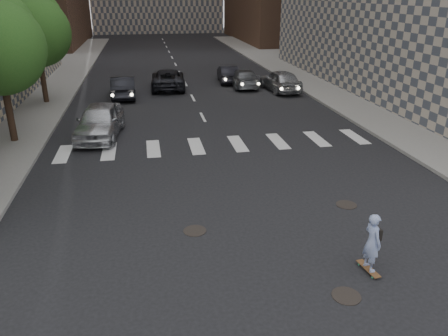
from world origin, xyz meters
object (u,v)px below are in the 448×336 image
object	(u,v)px
traffic_car_c	(168,79)
traffic_car_e	(228,74)
traffic_car_d	(280,80)
traffic_car_a	(123,87)
skateboarder	(372,242)
silver_sedan	(100,121)
tree_c	(37,29)
traffic_car_b	(244,78)

from	to	relation	value
traffic_car_c	traffic_car_e	size ratio (longest dim) A/B	1.29
traffic_car_d	traffic_car_c	bearing A→B (deg)	-21.97
traffic_car_c	traffic_car_d	distance (m)	8.30
traffic_car_a	traffic_car_e	size ratio (longest dim) A/B	1.11
traffic_car_a	traffic_car_e	xyz separation A→B (m)	(8.04, 4.00, -0.07)
skateboarder	traffic_car_d	world-z (taller)	skateboarder
silver_sedan	traffic_car_d	size ratio (longest dim) A/B	1.05
tree_c	traffic_car_a	bearing A→B (deg)	10.18
traffic_car_d	traffic_car_e	world-z (taller)	traffic_car_d
traffic_car_a	tree_c	bearing A→B (deg)	8.34
traffic_car_b	tree_c	bearing A→B (deg)	15.13
tree_c	skateboarder	world-z (taller)	tree_c
skateboarder	traffic_car_a	bearing A→B (deg)	100.41
traffic_car_b	traffic_car_e	bearing A→B (deg)	-64.12
traffic_car_a	traffic_car_d	distance (m)	11.14
skateboarder	silver_sedan	distance (m)	15.05
traffic_car_d	silver_sedan	bearing A→B (deg)	30.80
skateboarder	traffic_car_b	xyz separation A→B (m)	(2.03, 23.65, -0.22)
silver_sedan	traffic_car_c	world-z (taller)	silver_sedan
skateboarder	traffic_car_c	xyz separation A→B (m)	(-3.65, 24.04, -0.15)
tree_c	traffic_car_a	size ratio (longest dim) A/B	1.48
tree_c	skateboarder	size ratio (longest dim) A/B	3.96
traffic_car_c	skateboarder	bearing A→B (deg)	101.76
tree_c	silver_sedan	xyz separation A→B (m)	(3.95, -7.86, -3.83)
tree_c	skateboarder	xyz separation A→B (m)	(11.66, -20.79, -3.77)
skateboarder	silver_sedan	world-z (taller)	skateboarder
traffic_car_a	traffic_car_c	distance (m)	3.99
traffic_car_c	traffic_car_e	bearing A→B (deg)	-158.47
skateboarder	traffic_car_d	xyz separation A→B (m)	(4.30, 21.65, -0.09)
tree_c	traffic_car_a	distance (m)	6.26
tree_c	traffic_car_b	size ratio (longest dim) A/B	1.46
tree_c	traffic_car_d	distance (m)	16.44
skateboarder	silver_sedan	xyz separation A→B (m)	(-7.70, 12.92, -0.05)
silver_sedan	traffic_car_d	distance (m)	14.84
traffic_car_a	traffic_car_b	distance (m)	9.10
tree_c	silver_sedan	bearing A→B (deg)	-63.30
traffic_car_d	traffic_car_e	bearing A→B (deg)	-57.44
silver_sedan	traffic_car_e	size ratio (longest dim) A/B	1.20
skateboarder	traffic_car_e	xyz separation A→B (m)	(1.20, 25.65, -0.21)
traffic_car_b	traffic_car_c	distance (m)	5.69
traffic_car_b	traffic_car_e	size ratio (longest dim) A/B	1.12
tree_c	traffic_car_d	world-z (taller)	tree_c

